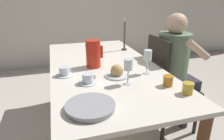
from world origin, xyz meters
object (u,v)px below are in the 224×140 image
object	(u,v)px
wine_glass_juice	(128,66)
teacup_near_person	(88,79)
jam_jar_red	(188,88)
chair_person_side	(166,84)
wine_glass_water	(148,56)
person_seated	(175,64)
red_pitcher	(93,54)
teacup_across	(65,72)
jam_jar_amber	(168,80)
bread_plate	(117,72)
serving_tray	(90,106)
candlestick_tall	(124,37)

from	to	relation	value
wine_glass_juice	teacup_near_person	size ratio (longest dim) A/B	1.35
teacup_near_person	jam_jar_red	size ratio (longest dim) A/B	1.85
chair_person_side	wine_glass_water	bearing A→B (deg)	-54.15
person_seated	teacup_near_person	distance (m)	0.99
wine_glass_water	chair_person_side	bearing A→B (deg)	35.85
wine_glass_juice	red_pitcher	bearing A→B (deg)	110.87
teacup_across	jam_jar_amber	world-z (taller)	jam_jar_amber
bread_plate	wine_glass_water	bearing A→B (deg)	-2.65
red_pitcher	teacup_near_person	size ratio (longest dim) A/B	1.72
wine_glass_juice	jam_jar_amber	size ratio (longest dim) A/B	2.48
red_pitcher	bread_plate	size ratio (longest dim) A/B	1.25
jam_jar_amber	jam_jar_red	xyz separation A→B (m)	(0.06, -0.14, 0.00)
serving_tray	jam_jar_amber	distance (m)	0.58
teacup_across	jam_jar_red	bearing A→B (deg)	-36.01
chair_person_side	teacup_near_person	distance (m)	0.93
bread_plate	jam_jar_red	size ratio (longest dim) A/B	2.54
teacup_near_person	candlestick_tall	distance (m)	0.95
person_seated	teacup_across	world-z (taller)	person_seated
person_seated	serving_tray	xyz separation A→B (m)	(-0.97, -0.67, 0.07)
wine_glass_juice	teacup_across	bearing A→B (deg)	145.65
red_pitcher	bread_plate	bearing A→B (deg)	-63.86
person_seated	candlestick_tall	xyz separation A→B (m)	(-0.38, 0.44, 0.20)
serving_tray	candlestick_tall	bearing A→B (deg)	61.87
wine_glass_water	jam_jar_amber	size ratio (longest dim) A/B	2.61
serving_tray	bread_plate	xyz separation A→B (m)	(0.28, 0.40, 0.02)
person_seated	bread_plate	size ratio (longest dim) A/B	6.44
wine_glass_juice	jam_jar_amber	distance (m)	0.29
jam_jar_red	jam_jar_amber	bearing A→B (deg)	112.67
wine_glass_water	bread_plate	bearing A→B (deg)	177.35
red_pitcher	teacup_across	distance (m)	0.30
wine_glass_water	serving_tray	bearing A→B (deg)	-143.30
bread_plate	candlestick_tall	world-z (taller)	candlestick_tall
candlestick_tall	teacup_across	bearing A→B (deg)	-140.03
person_seated	wine_glass_juice	size ratio (longest dim) A/B	6.59
red_pitcher	wine_glass_juice	distance (m)	0.44
jam_jar_red	candlestick_tall	size ratio (longest dim) A/B	0.20
jam_jar_red	candlestick_tall	bearing A→B (deg)	91.32
chair_person_side	person_seated	distance (m)	0.22
teacup_near_person	bread_plate	xyz separation A→B (m)	(0.23, 0.06, 0.00)
candlestick_tall	teacup_near_person	bearing A→B (deg)	-125.32
red_pitcher	serving_tray	world-z (taller)	red_pitcher
person_seated	jam_jar_red	size ratio (longest dim) A/B	16.39
red_pitcher	jam_jar_amber	world-z (taller)	red_pitcher
wine_glass_water	teacup_across	xyz separation A→B (m)	(-0.62, 0.14, -0.11)
teacup_near_person	candlestick_tall	bearing A→B (deg)	54.68
wine_glass_water	candlestick_tall	distance (m)	0.72
teacup_across	serving_tray	size ratio (longest dim) A/B	0.49
wine_glass_juice	candlestick_tall	xyz separation A→B (m)	(0.28, 0.86, 0.01)
chair_person_side	red_pitcher	size ratio (longest dim) A/B	4.23
red_pitcher	candlestick_tall	distance (m)	0.63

